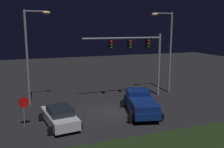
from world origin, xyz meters
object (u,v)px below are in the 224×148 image
at_px(street_lamp_right, 167,43).
at_px(street_lamp_left, 31,47).
at_px(traffic_signal_gantry, 138,50).
at_px(stop_sign, 23,106).
at_px(car_sedan, 60,116).
at_px(pickup_truck, 140,102).

bearing_deg(street_lamp_right, street_lamp_left, 177.66).
height_order(traffic_signal_gantry, street_lamp_left, street_lamp_left).
bearing_deg(stop_sign, car_sedan, -15.30).
distance_m(street_lamp_left, stop_sign, 6.77).
bearing_deg(pickup_truck, car_sedan, 107.53).
xyz_separation_m(pickup_truck, stop_sign, (-9.22, 0.26, 0.56)).
bearing_deg(car_sedan, street_lamp_right, -72.99).
bearing_deg(stop_sign, street_lamp_right, 18.24).
height_order(pickup_truck, stop_sign, stop_sign).
bearing_deg(pickup_truck, street_lamp_left, 69.07).
xyz_separation_m(pickup_truck, car_sedan, (-6.78, -0.41, -0.26)).
bearing_deg(street_lamp_left, pickup_truck, -34.98).
height_order(car_sedan, traffic_signal_gantry, traffic_signal_gantry).
bearing_deg(street_lamp_right, traffic_signal_gantry, -170.53).
xyz_separation_m(car_sedan, traffic_signal_gantry, (8.75, 4.96, 4.16)).
bearing_deg(stop_sign, traffic_signal_gantry, 20.97).
bearing_deg(car_sedan, pickup_truck, -93.64).
bearing_deg(traffic_signal_gantry, street_lamp_left, 173.36).
bearing_deg(traffic_signal_gantry, pickup_truck, -113.47).
bearing_deg(street_lamp_left, street_lamp_right, -2.34).
bearing_deg(car_sedan, street_lamp_left, 5.85).
bearing_deg(pickup_truck, traffic_signal_gantry, -9.42).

